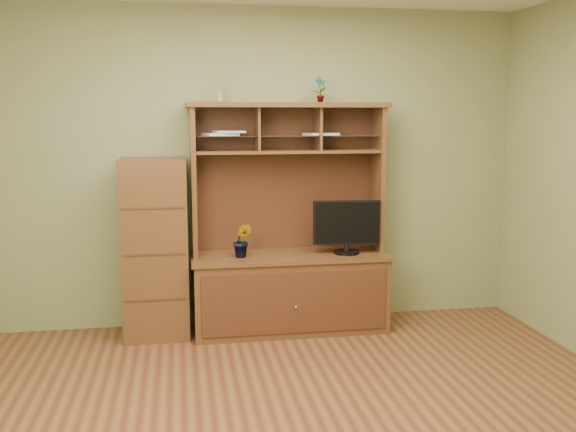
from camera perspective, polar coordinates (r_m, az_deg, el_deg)
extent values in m
cube|color=#512917|center=(3.96, 1.64, -18.15)|extent=(4.50, 4.00, 0.02)
cube|color=olive|center=(5.53, -2.39, 4.30)|extent=(4.50, 0.02, 2.70)
cube|color=olive|center=(1.67, 15.60, -6.79)|extent=(4.50, 0.02, 2.70)
cube|color=#462814|center=(5.45, 0.14, -6.89)|extent=(1.60, 0.55, 0.62)
cube|color=#3E2010|center=(5.18, 0.68, -7.73)|extent=(1.50, 0.01, 0.50)
sphere|color=silver|center=(5.18, 0.71, -8.10)|extent=(0.02, 0.02, 0.02)
cube|color=#462814|center=(5.37, 0.15, -3.56)|extent=(1.64, 0.59, 0.03)
cube|color=#462814|center=(5.29, -8.40, 3.19)|extent=(0.04, 0.35, 1.25)
cube|color=#462814|center=(5.55, 7.94, 3.46)|extent=(0.04, 0.35, 1.25)
cube|color=#3E2010|center=(5.53, -0.32, 3.52)|extent=(1.52, 0.02, 1.25)
cube|color=#462814|center=(5.34, -0.03, 9.83)|extent=(1.66, 0.40, 0.04)
cube|color=#462814|center=(5.35, -0.03, 5.76)|extent=(1.52, 0.32, 0.02)
cube|color=#462814|center=(5.31, -2.76, 7.74)|extent=(0.02, 0.31, 0.35)
cube|color=#462814|center=(5.39, 2.65, 7.75)|extent=(0.02, 0.31, 0.35)
cube|color=silver|center=(5.33, -0.02, 7.15)|extent=(1.50, 0.27, 0.01)
cylinder|color=black|center=(5.41, 5.21, -3.23)|extent=(0.22, 0.22, 0.02)
cylinder|color=black|center=(5.40, 5.22, -2.76)|extent=(0.04, 0.04, 0.07)
cube|color=black|center=(5.36, 5.25, -0.58)|extent=(0.56, 0.09, 0.37)
imported|color=#255B1F|center=(5.23, -4.06, -2.18)|extent=(0.19, 0.17, 0.28)
imported|color=#376122|center=(5.40, 2.87, 11.15)|extent=(0.13, 0.10, 0.21)
cylinder|color=silver|center=(5.28, -6.17, 10.57)|extent=(0.06, 0.06, 0.10)
cylinder|color=#9A784D|center=(5.29, -6.20, 12.15)|extent=(0.04, 0.04, 0.19)
cube|color=silver|center=(5.28, -6.05, 7.23)|extent=(0.31, 0.27, 0.02)
cube|color=silver|center=(5.28, -5.29, 7.46)|extent=(0.27, 0.22, 0.02)
cube|color=silver|center=(5.40, 2.95, 7.29)|extent=(0.29, 0.25, 0.02)
cube|color=#462814|center=(5.32, -11.70, -2.83)|extent=(0.52, 0.47, 1.46)
cube|color=#3E2010|center=(5.18, -11.66, -7.32)|extent=(0.48, 0.01, 0.02)
cube|color=#3E2010|center=(5.09, -11.79, -3.37)|extent=(0.48, 0.01, 0.01)
cube|color=#3E2010|center=(5.02, -11.92, 0.69)|extent=(0.48, 0.01, 0.02)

